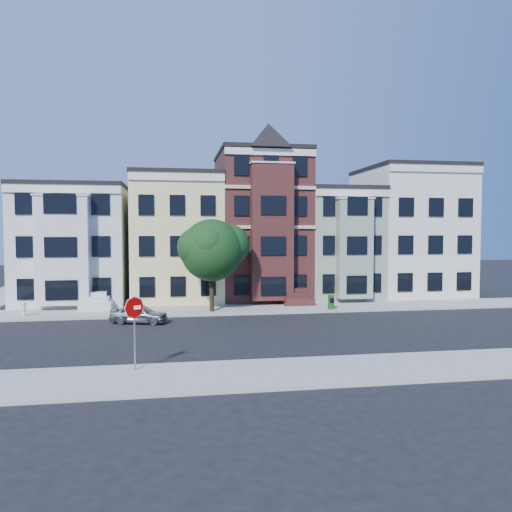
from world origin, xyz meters
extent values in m
plane|color=black|center=(0.00, 0.00, 0.00)|extent=(120.00, 120.00, 0.00)
cube|color=#9E9B93|center=(0.00, 8.00, 0.07)|extent=(60.00, 4.00, 0.15)
cube|color=#9E9B93|center=(0.00, -8.00, 0.07)|extent=(60.00, 4.00, 0.15)
cube|color=silver|center=(-15.00, 14.50, 4.50)|extent=(8.00, 9.00, 9.00)
cube|color=#F4E89B|center=(-7.00, 14.50, 5.00)|extent=(7.00, 9.00, 10.00)
cube|color=#421D1A|center=(0.00, 14.50, 6.00)|extent=(7.00, 9.00, 12.00)
cube|color=gray|center=(6.50, 14.50, 4.50)|extent=(6.00, 9.00, 9.00)
cube|color=white|center=(13.50, 14.50, 5.50)|extent=(8.00, 9.00, 11.00)
imported|color=gray|center=(-9.44, 4.20, 0.60)|extent=(3.76, 2.33, 1.19)
cube|color=#155116|center=(3.73, 6.66, 0.65)|extent=(0.56, 0.53, 1.00)
cylinder|color=silver|center=(-17.00, 7.21, 0.53)|extent=(0.33, 0.33, 0.77)
camera|label=1|loc=(-7.31, -27.19, 5.78)|focal=35.00mm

